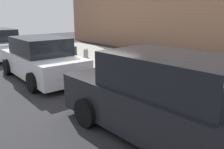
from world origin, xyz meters
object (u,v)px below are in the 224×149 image
suitcase_olive_0 (183,83)px  suitcase_navy_2 (151,75)px  fire_hydrant (86,57)px  suitcase_black_5 (119,66)px  suitcase_maroon_6 (108,64)px  parked_car_charcoal_0 (169,101)px  suitcase_olive_7 (100,64)px  suitcase_silver_4 (128,70)px  parked_car_white_1 (41,59)px  suitcase_red_3 (138,75)px  bollard_post (76,56)px  suitcase_teal_1 (168,82)px

suitcase_olive_0 → suitcase_navy_2: (1.19, -0.04, -0.01)m
fire_hydrant → suitcase_black_5: bearing=-179.6°
suitcase_maroon_6 → parked_car_charcoal_0: parked_car_charcoal_0 is taller
suitcase_navy_2 → suitcase_olive_7: 2.73m
suitcase_navy_2 → suitcase_olive_7: suitcase_navy_2 is taller
fire_hydrant → parked_car_charcoal_0: parked_car_charcoal_0 is taller
suitcase_navy_2 → suitcase_silver_4: bearing=-0.0°
suitcase_olive_0 → suitcase_black_5: 2.74m
parked_car_white_1 → suitcase_red_3: bearing=-146.2°
bollard_post → parked_car_charcoal_0: 6.64m
suitcase_teal_1 → suitcase_navy_2: bearing=6.0°
suitcase_black_5 → parked_car_charcoal_0: 4.24m
suitcase_olive_7 → bollard_post: (1.50, 0.22, 0.15)m
suitcase_maroon_6 → bollard_post: 2.09m
suitcase_maroon_6 → parked_car_white_1: parked_car_white_1 is taller
suitcase_olive_7 → parked_car_white_1: 2.32m
suitcase_olive_7 → bollard_post: 1.52m
suitcase_olive_7 → suitcase_maroon_6: bearing=171.2°
suitcase_navy_2 → suitcase_red_3: suitcase_navy_2 is taller
suitcase_navy_2 → parked_car_charcoal_0: size_ratio=0.21×
suitcase_teal_1 → parked_car_white_1: bearing=26.7°
suitcase_olive_0 → suitcase_maroon_6: bearing=-0.5°
suitcase_black_5 → suitcase_maroon_6: (0.59, 0.04, 0.01)m
suitcase_red_3 → fire_hydrant: 3.09m
suitcase_red_3 → suitcase_black_5: bearing=-2.5°
suitcase_olive_0 → parked_car_charcoal_0: parked_car_charcoal_0 is taller
suitcase_red_3 → bollard_post: size_ratio=0.86×
suitcase_red_3 → suitcase_olive_7: suitcase_olive_7 is taller
fire_hydrant → parked_car_white_1: size_ratio=0.18×
suitcase_navy_2 → bollard_post: 4.23m
suitcase_teal_1 → suitcase_silver_4: suitcase_silver_4 is taller
suitcase_teal_1 → bollard_post: size_ratio=0.68×
suitcase_olive_7 → parked_car_white_1: (0.87, 2.13, 0.32)m
suitcase_olive_7 → fire_hydrant: 0.93m
suitcase_olive_0 → bollard_post: 5.42m
suitcase_olive_0 → suitcase_red_3: size_ratio=1.47×
suitcase_teal_1 → suitcase_silver_4: (1.64, 0.06, 0.06)m
suitcase_navy_2 → parked_car_charcoal_0: parked_car_charcoal_0 is taller
suitcase_maroon_6 → suitcase_navy_2: bearing=-179.7°
suitcase_teal_1 → suitcase_red_3: 1.17m
bollard_post → suitcase_olive_0: bearing=-179.0°
suitcase_teal_1 → fire_hydrant: 4.26m
suitcase_olive_0 → suitcase_maroon_6: size_ratio=1.08×
parked_car_white_1 → suitcase_black_5: bearing=-134.5°
suitcase_teal_1 → suitcase_red_3: size_ratio=0.79×
suitcase_olive_0 → fire_hydrant: (4.83, -0.06, 0.05)m
suitcase_teal_1 → suitcase_maroon_6: (2.75, 0.08, 0.11)m
suitcase_black_5 → fire_hydrant: 2.09m
bollard_post → parked_car_charcoal_0: bearing=163.2°
suitcase_teal_1 → suitcase_olive_7: size_ratio=0.75×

